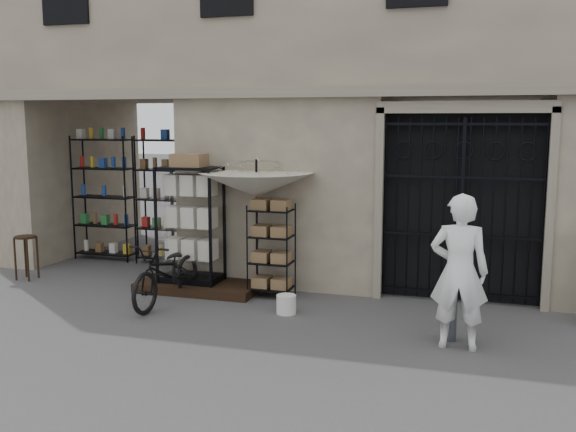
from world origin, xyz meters
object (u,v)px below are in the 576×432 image
(wire_rack, at_px, (271,252))
(white_bucket, at_px, (286,304))
(bicycle, at_px, (169,303))
(steel_bollard, at_px, (452,313))
(wooden_stool, at_px, (26,256))
(display_cabinet, at_px, (191,231))
(market_umbrella, at_px, (256,178))
(shopkeeper, at_px, (456,347))

(wire_rack, height_order, white_bucket, wire_rack)
(bicycle, xyz_separation_m, steel_bollard, (4.27, -0.47, 0.36))
(bicycle, height_order, wooden_stool, bicycle)
(display_cabinet, height_order, bicycle, display_cabinet)
(wire_rack, distance_m, steel_bollard, 3.17)
(display_cabinet, relative_size, white_bucket, 7.15)
(wire_rack, distance_m, bicycle, 1.79)
(wooden_stool, relative_size, steel_bollard, 1.08)
(market_umbrella, xyz_separation_m, steel_bollard, (3.15, -1.43, -1.53))
(market_umbrella, relative_size, white_bucket, 9.10)
(steel_bollard, distance_m, shopkeeper, 0.44)
(white_bucket, xyz_separation_m, wooden_stool, (-5.02, 0.62, 0.27))
(market_umbrella, relative_size, steel_bollard, 3.62)
(wooden_stool, height_order, steel_bollard, wooden_stool)
(wire_rack, bearing_deg, display_cabinet, 173.94)
(steel_bollard, bearing_deg, market_umbrella, 155.56)
(white_bucket, relative_size, wooden_stool, 0.37)
(market_umbrella, bearing_deg, white_bucket, -49.91)
(wire_rack, bearing_deg, bicycle, -155.61)
(bicycle, distance_m, wooden_stool, 3.21)
(wire_rack, height_order, steel_bollard, wire_rack)
(wooden_stool, distance_m, shopkeeper, 7.60)
(wire_rack, xyz_separation_m, bicycle, (-1.40, -0.84, -0.73))
(display_cabinet, height_order, white_bucket, display_cabinet)
(display_cabinet, distance_m, steel_bollard, 4.50)
(wooden_stool, bearing_deg, white_bucket, -7.07)
(wire_rack, relative_size, market_umbrella, 0.57)
(wire_rack, xyz_separation_m, market_umbrella, (-0.29, 0.12, 1.16))
(wire_rack, xyz_separation_m, shopkeeper, (2.94, -1.56, -0.73))
(bicycle, relative_size, wooden_stool, 2.40)
(wooden_stool, bearing_deg, display_cabinet, 3.32)
(display_cabinet, height_order, shopkeeper, display_cabinet)
(display_cabinet, distance_m, wooden_stool, 3.18)
(steel_bollard, bearing_deg, white_bucket, 168.07)
(wire_rack, height_order, shopkeeper, wire_rack)
(wooden_stool, bearing_deg, steel_bollard, -8.64)
(bicycle, bearing_deg, shopkeeper, -6.29)
(white_bucket, xyz_separation_m, bicycle, (-1.90, -0.03, -0.14))
(bicycle, bearing_deg, display_cabinet, 92.62)
(bicycle, bearing_deg, wooden_stool, 171.27)
(display_cabinet, xyz_separation_m, shopkeeper, (4.34, -1.54, -1.01))
(market_umbrella, xyz_separation_m, white_bucket, (0.78, -0.93, -1.75))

